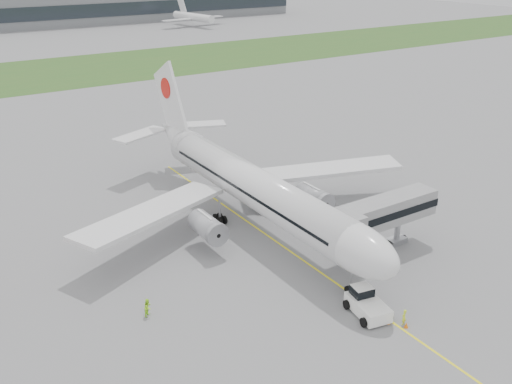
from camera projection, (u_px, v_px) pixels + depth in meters
ground at (270, 237)px, 71.57m from camera, size 600.00×600.00×0.00m
apron_markings at (293, 254)px, 67.71m from camera, size 70.00×70.00×0.04m
grass_strip at (36, 74)px, 164.15m from camera, size 600.00×50.00×0.02m
airliner at (249, 183)px, 73.10m from camera, size 48.13×53.95×17.88m
pushback_tug at (366, 303)px, 56.34m from camera, size 3.98×5.21×2.45m
jet_bridge at (380, 214)px, 65.55m from camera, size 15.22×4.37×7.05m
safety_cone_left at (388, 321)px, 54.96m from camera, size 0.39×0.39×0.54m
safety_cone_right at (406, 325)px, 54.38m from camera, size 0.40×0.40×0.55m
ground_crew_near at (404, 317)px, 54.69m from camera, size 0.69×0.56×1.63m
ground_crew_far at (148, 307)px, 55.93m from camera, size 1.17×1.15×1.90m
distant_aircraft_right at (194, 26)px, 265.91m from camera, size 35.89×32.69×12.29m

